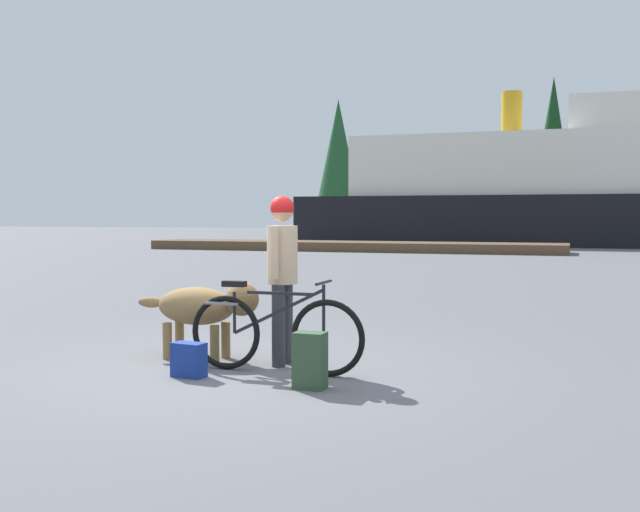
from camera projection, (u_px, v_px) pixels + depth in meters
The scene contains 10 objects.
ground_plane at pixel (239, 371), 7.61m from camera, with size 160.00×160.00×0.00m, color slate.
bicycle at pixel (274, 332), 7.48m from camera, with size 1.85×0.44×0.93m.
person_cyclist at pixel (282, 263), 7.85m from camera, with size 0.32×0.53×1.77m.
dog at pixel (204, 307), 8.19m from camera, with size 1.46×0.48×0.86m.
backpack at pixel (310, 360), 6.81m from camera, with size 0.28×0.20×0.51m, color #334C33.
handbag_pannier at pixel (189, 360), 7.30m from camera, with size 0.32×0.18×0.33m, color navy.
dock_pier at pixel (350, 246), 33.42m from camera, with size 18.55×2.79×0.40m, color brown.
ferry_boat at pixel (582, 191), 39.40m from camera, with size 29.28×7.49×8.18m.
pine_tree_far_left at pixel (338, 152), 61.20m from camera, with size 3.47×3.47×10.99m.
pine_tree_center at pixel (553, 140), 56.94m from camera, with size 3.08×3.08×12.04m.
Camera 1 is at (3.22, -6.86, 1.57)m, focal length 42.28 mm.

